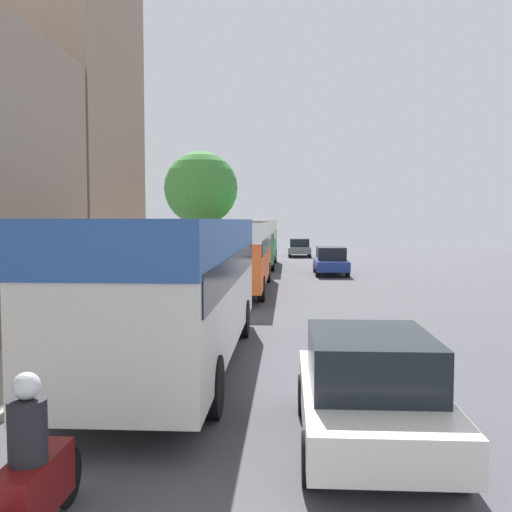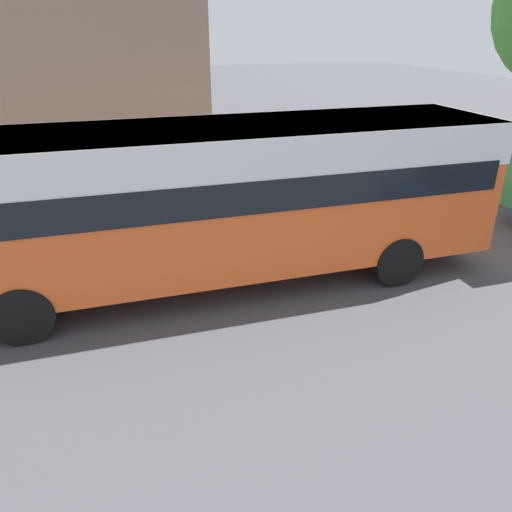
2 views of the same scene
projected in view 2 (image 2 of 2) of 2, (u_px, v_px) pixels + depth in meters
bus_following at (212, 185)px, 9.17m from camera, size 2.58×10.95×3.06m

